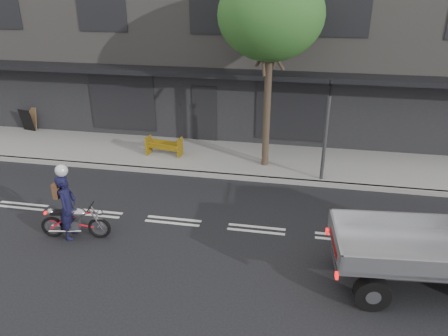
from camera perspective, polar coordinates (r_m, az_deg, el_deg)
ground at (r=12.69m, az=-6.65°, el=-6.90°), size 80.00×80.00×0.00m
sidewalk at (r=16.71m, az=-2.02°, el=1.50°), size 32.00×3.20×0.15m
kerb at (r=15.29m, az=-3.32°, el=-0.78°), size 32.00×0.20×0.15m
building_main at (r=22.05m, az=1.72°, el=17.62°), size 26.00×10.00×8.00m
street_tree at (r=14.64m, az=6.14°, el=19.20°), size 3.40×3.40×6.74m
traffic_light_pole at (r=14.55m, az=13.10°, el=3.99°), size 0.12×0.12×3.50m
motorcycle at (r=12.31m, az=-18.88°, el=-6.54°), size 1.87×0.54×0.97m
rider at (r=12.19m, az=-19.76°, el=-4.80°), size 0.52×0.72×1.81m
construction_barrier at (r=16.51m, az=-8.03°, el=2.65°), size 1.40×0.75×0.74m
sandwich_board at (r=20.96m, az=-24.38°, el=5.71°), size 0.69×0.53×0.98m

